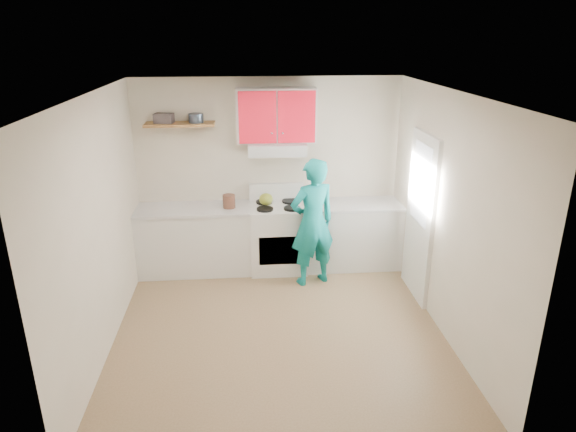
{
  "coord_description": "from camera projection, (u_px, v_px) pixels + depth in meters",
  "views": [
    {
      "loc": [
        -0.33,
        -4.88,
        3.15
      ],
      "look_at": [
        0.15,
        0.55,
        1.15
      ],
      "focal_mm": 31.48,
      "sensor_mm": 36.0,
      "label": 1
    }
  ],
  "objects": [
    {
      "name": "stove",
      "position": [
        278.0,
        237.0,
        7.0
      ],
      "size": [
        0.76,
        0.65,
        0.92
      ],
      "primitive_type": "cube",
      "color": "white",
      "rests_on": "floor"
    },
    {
      "name": "kettle",
      "position": [
        266.0,
        199.0,
        6.87
      ],
      "size": [
        0.21,
        0.21,
        0.16
      ],
      "primitive_type": "ellipsoid",
      "rotation": [
        0.0,
        0.0,
        0.11
      ],
      "color": "olive",
      "rests_on": "stove"
    },
    {
      "name": "upper_cabinets",
      "position": [
        276.0,
        115.0,
        6.58
      ],
      "size": [
        1.02,
        0.33,
        0.7
      ],
      "primitive_type": "cube",
      "color": "red",
      "rests_on": "back_wall"
    },
    {
      "name": "crock",
      "position": [
        229.0,
        202.0,
        6.75
      ],
      "size": [
        0.19,
        0.19,
        0.2
      ],
      "primitive_type": "cylinder",
      "rotation": [
        0.0,
        0.0,
        0.12
      ],
      "color": "#543124",
      "rests_on": "counter_left"
    },
    {
      "name": "cutting_board",
      "position": [
        346.0,
        207.0,
        6.84
      ],
      "size": [
        0.3,
        0.24,
        0.02
      ],
      "primitive_type": "cube",
      "rotation": [
        0.0,
        0.0,
        -0.16
      ],
      "color": "olive",
      "rests_on": "counter_right"
    },
    {
      "name": "person",
      "position": [
        313.0,
        223.0,
        6.46
      ],
      "size": [
        0.72,
        0.59,
        1.69
      ],
      "primitive_type": "imported",
      "rotation": [
        0.0,
        0.0,
        3.49
      ],
      "color": "#0E7F80",
      "rests_on": "floor"
    },
    {
      "name": "range_hood",
      "position": [
        277.0,
        148.0,
        6.67
      ],
      "size": [
        0.76,
        0.44,
        0.15
      ],
      "primitive_type": "cube",
      "color": "silver",
      "rests_on": "back_wall"
    },
    {
      "name": "ceiling",
      "position": [
        277.0,
        93.0,
        4.78
      ],
      "size": [
        3.6,
        3.8,
        0.04
      ],
      "primitive_type": "cube",
      "color": "white",
      "rests_on": "floor"
    },
    {
      "name": "door_glass",
      "position": [
        421.0,
        184.0,
        5.98
      ],
      "size": [
        0.01,
        0.55,
        0.95
      ],
      "primitive_type": "cube",
      "color": "white",
      "rests_on": "door"
    },
    {
      "name": "silicone_mat",
      "position": [
        378.0,
        203.0,
        7.02
      ],
      "size": [
        0.3,
        0.27,
        0.01
      ],
      "primitive_type": "cube",
      "rotation": [
        0.0,
        0.0,
        0.2
      ],
      "color": "red",
      "rests_on": "counter_right"
    },
    {
      "name": "tin",
      "position": [
        196.0,
        118.0,
        6.51
      ],
      "size": [
        0.25,
        0.25,
        0.12
      ],
      "primitive_type": "cylinder",
      "rotation": [
        0.0,
        0.0,
        0.35
      ],
      "color": "#333D4C",
      "rests_on": "shelf"
    },
    {
      "name": "door",
      "position": [
        420.0,
        217.0,
        6.13
      ],
      "size": [
        0.05,
        0.85,
        2.05
      ],
      "primitive_type": "cube",
      "color": "white",
      "rests_on": "floor"
    },
    {
      "name": "left_wall",
      "position": [
        100.0,
        227.0,
        5.08
      ],
      "size": [
        0.04,
        3.8,
        2.6
      ],
      "primitive_type": "cube",
      "color": "beige",
      "rests_on": "floor"
    },
    {
      "name": "shelf",
      "position": [
        180.0,
        124.0,
        6.52
      ],
      "size": [
        0.9,
        0.3,
        0.04
      ],
      "primitive_type": "cube",
      "color": "brown",
      "rests_on": "back_wall"
    },
    {
      "name": "counter_right",
      "position": [
        351.0,
        235.0,
        7.11
      ],
      "size": [
        1.32,
        0.6,
        0.9
      ],
      "primitive_type": "cube",
      "color": "silver",
      "rests_on": "floor"
    },
    {
      "name": "back_wall",
      "position": [
        269.0,
        173.0,
        7.01
      ],
      "size": [
        3.6,
        0.04,
        2.6
      ],
      "primitive_type": "cube",
      "color": "beige",
      "rests_on": "floor"
    },
    {
      "name": "right_wall",
      "position": [
        446.0,
        216.0,
        5.38
      ],
      "size": [
        0.04,
        3.8,
        2.6
      ],
      "primitive_type": "cube",
      "color": "beige",
      "rests_on": "floor"
    },
    {
      "name": "floor",
      "position": [
        279.0,
        329.0,
        5.68
      ],
      "size": [
        3.8,
        3.8,
        0.0
      ],
      "primitive_type": "plane",
      "color": "brown",
      "rests_on": "ground"
    },
    {
      "name": "books",
      "position": [
        164.0,
        118.0,
        6.48
      ],
      "size": [
        0.26,
        0.21,
        0.12
      ],
      "primitive_type": "cube",
      "rotation": [
        0.0,
        0.0,
        -0.17
      ],
      "color": "#473F42",
      "rests_on": "shelf"
    },
    {
      "name": "counter_left",
      "position": [
        195.0,
        240.0,
        6.93
      ],
      "size": [
        1.52,
        0.6,
        0.9
      ],
      "primitive_type": "cube",
      "color": "silver",
      "rests_on": "floor"
    },
    {
      "name": "front_wall",
      "position": [
        298.0,
        319.0,
        3.45
      ],
      "size": [
        3.6,
        0.04,
        2.6
      ],
      "primitive_type": "cube",
      "color": "beige",
      "rests_on": "floor"
    }
  ]
}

